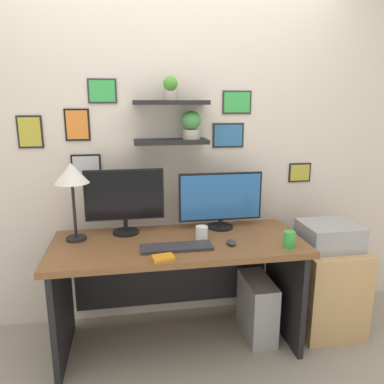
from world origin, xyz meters
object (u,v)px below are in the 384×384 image
monitor_left (125,199)px  desk_lamp (72,177)px  computer_mouse (231,242)px  computer_tower_right (257,307)px  coffee_mug (202,233)px  printer (329,235)px  pen_cup (289,239)px  keyboard (176,247)px  monitor_right (220,199)px  scissors_tray (163,258)px  drawer_cabinet (325,287)px  desk (177,267)px

monitor_left → desk_lamp: 0.37m
computer_mouse → computer_tower_right: bearing=28.4°
coffee_mug → printer: (0.92, 0.03, -0.08)m
pen_cup → computer_tower_right: bearing=115.4°
coffee_mug → computer_tower_right: coffee_mug is taller
coffee_mug → keyboard: bearing=-145.6°
monitor_right → computer_tower_right: monitor_right is taller
desk_lamp → coffee_mug: desk_lamp is taller
keyboard → coffee_mug: bearing=34.4°
scissors_tray → pen_cup: bearing=4.6°
pen_cup → printer: 0.49m
coffee_mug → drawer_cabinet: size_ratio=0.14×
monitor_right → coffee_mug: 0.33m
desk_lamp → printer: 1.80m
drawer_cabinet → computer_mouse: bearing=-169.1°
desk_lamp → coffee_mug: size_ratio=5.65×
drawer_cabinet → scissors_tray: bearing=-165.8°
pen_cup → computer_mouse: bearing=164.6°
monitor_right → keyboard: size_ratio=1.35×
monitor_right → printer: (0.75, -0.19, -0.25)m
desk → computer_tower_right: bearing=-4.8°
monitor_right → printer: monitor_right is taller
monitor_right → drawer_cabinet: size_ratio=0.95×
desk_lamp → computer_tower_right: bearing=-6.0°
desk_lamp → printer: desk_lamp is taller
computer_mouse → scissors_tray: (-0.45, -0.16, -0.00)m
keyboard → drawer_cabinet: bearing=8.0°
computer_tower_right → desk_lamp: bearing=174.0°
drawer_cabinet → printer: 0.40m
computer_mouse → printer: (0.76, 0.15, -0.05)m
monitor_left → coffee_mug: monitor_left is taller
monitor_right → pen_cup: bearing=-52.4°
computer_mouse → coffee_mug: coffee_mug is taller
scissors_tray → monitor_right: bearing=47.4°
keyboard → desk_lamp: size_ratio=0.87×
drawer_cabinet → computer_tower_right: 0.53m
keyboard → drawer_cabinet: 1.21m
computer_tower_right → coffee_mug: bearing=-178.3°
desk → coffee_mug: (0.16, -0.06, 0.26)m
desk → coffee_mug: size_ratio=18.07×
monitor_right → scissors_tray: monitor_right is taller
desk_lamp → printer: (1.73, -0.11, -0.45)m
printer → desk: bearing=178.4°
desk_lamp → drawer_cabinet: (1.73, -0.11, -0.85)m
coffee_mug → computer_tower_right: 0.71m
pen_cup → scissors_tray: pen_cup is taller
monitor_left → drawer_cabinet: 1.58m
computer_tower_right → pen_cup: bearing=-64.6°
keyboard → drawer_cabinet: (1.11, 0.16, -0.45)m
pen_cup → printer: (0.41, 0.24, -0.09)m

